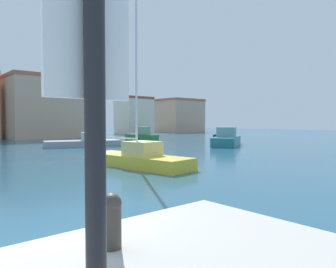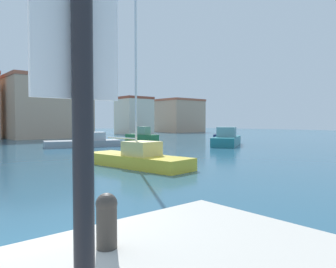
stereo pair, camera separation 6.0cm
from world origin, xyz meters
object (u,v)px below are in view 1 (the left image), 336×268
Objects in this scene: motorboat_green_near_pier at (142,137)px; mooring_bollard at (111,218)px; motorboat_teal_distant_north at (227,139)px; motorboat_navy_distant_east at (222,136)px; motorboat_grey_inner_mooring at (85,142)px; sailboat_yellow_far_right at (138,158)px.

mooring_bollard is at bearing -126.56° from motorboat_green_near_pier.
motorboat_teal_distant_north is at bearing 36.25° from mooring_bollard.
motorboat_green_near_pier reaches higher than motorboat_navy_distant_east.
motorboat_grey_inner_mooring is (12.39, 26.21, -0.88)m from mooring_bollard.
motorboat_grey_inner_mooring is (4.21, 15.15, -0.05)m from sailboat_yellow_far_right.
motorboat_teal_distant_north is at bearing -137.60° from motorboat_navy_distant_east.
sailboat_yellow_far_right is at bearing -150.33° from motorboat_navy_distant_east.
motorboat_teal_distant_north reaches higher than motorboat_navy_distant_east.
motorboat_teal_distant_north is (16.30, 6.89, 0.15)m from sailboat_yellow_far_right.
motorboat_teal_distant_north is 9.45m from motorboat_navy_distant_east.
mooring_bollard is 0.13× the size of motorboat_green_near_pier.
motorboat_green_near_pier reaches higher than motorboat_grey_inner_mooring.
motorboat_navy_distant_east is at bearing -18.19° from motorboat_green_near_pier.
sailboat_yellow_far_right is (8.18, 11.06, -0.83)m from mooring_bollard.
motorboat_green_near_pier is 11.36m from motorboat_navy_distant_east.
mooring_bollard is 0.12× the size of motorboat_navy_distant_east.
mooring_bollard is 30.36m from motorboat_teal_distant_north.
sailboat_yellow_far_right is 1.87× the size of motorboat_green_near_pier.
mooring_bollard is at bearing -115.30° from motorboat_grey_inner_mooring.
motorboat_green_near_pier is at bearing 53.41° from sailboat_yellow_far_right.
mooring_bollard is 0.07× the size of sailboat_yellow_far_right.
motorboat_green_near_pier is (-3.82, 9.92, -0.01)m from motorboat_teal_distant_north.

